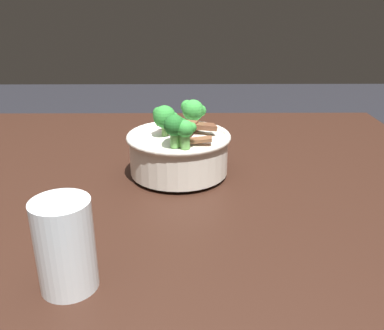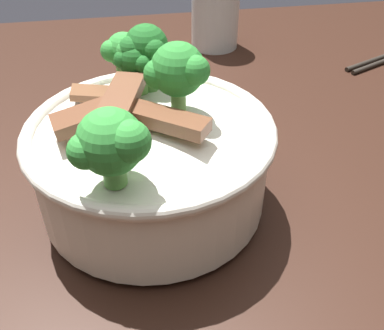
{
  "view_description": "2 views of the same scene",
  "coord_description": "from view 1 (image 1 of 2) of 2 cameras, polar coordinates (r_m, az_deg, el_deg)",
  "views": [
    {
      "loc": [
        0.03,
        -0.8,
        1.15
      ],
      "look_at": [
        0.04,
        -0.01,
        0.82
      ],
      "focal_mm": 38.51,
      "sensor_mm": 36.0,
      "label": 1
    },
    {
      "loc": [
        0.03,
        0.33,
        1.08
      ],
      "look_at": [
        -0.02,
        0.03,
        0.85
      ],
      "focal_mm": 41.46,
      "sensor_mm": 36.0,
      "label": 2
    }
  ],
  "objects": [
    {
      "name": "rice_bowl",
      "position": [
        0.86,
        -1.81,
        2.51
      ],
      "size": [
        0.22,
        0.22,
        0.16
      ],
      "color": "silver",
      "rests_on": "dining_table"
    },
    {
      "name": "dining_table",
      "position": [
        0.93,
        -2.42,
        -8.65
      ],
      "size": [
        1.24,
        1.04,
        0.79
      ],
      "color": "black",
      "rests_on": "ground"
    },
    {
      "name": "drinking_glass",
      "position": [
        0.56,
        -17.08,
        -11.19
      ],
      "size": [
        0.08,
        0.08,
        0.13
      ],
      "color": "white",
      "rests_on": "dining_table"
    }
  ]
}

